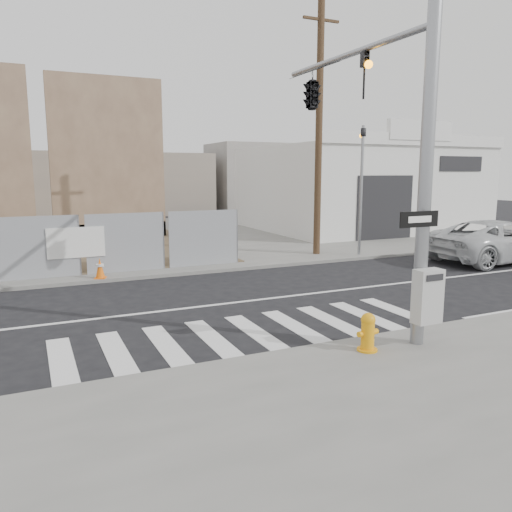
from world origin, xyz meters
name	(u,v)px	position (x,y,z in m)	size (l,w,h in m)	color
ground	(216,305)	(0.00, 0.00, 0.00)	(100.00, 100.00, 0.00)	black
sidewalk_far	(122,239)	(0.00, 14.00, 0.06)	(50.00, 20.00, 0.12)	slate
signal_pole	(344,116)	(2.49, -2.05, 4.78)	(0.96, 5.87, 7.00)	gray
far_signal_pole	(362,172)	(8.00, 4.60, 3.48)	(0.16, 0.20, 5.60)	gray
concrete_wall_right	(109,174)	(-0.50, 14.08, 3.38)	(5.50, 1.30, 8.00)	brown
auto_shop	(358,188)	(14.00, 12.97, 2.54)	(12.00, 10.20, 5.95)	silver
utility_pole_right	(319,129)	(6.50, 5.50, 5.20)	(1.60, 0.28, 10.00)	#4A3522
fire_hydrant	(368,332)	(1.33, -4.74, 0.49)	(0.47, 0.47, 0.74)	orange
suv	(500,241)	(12.41, 1.47, 0.82)	(2.71, 5.89, 1.64)	silver
traffic_cone_d	(100,268)	(-2.39, 4.22, 0.44)	(0.44, 0.44, 0.66)	orange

